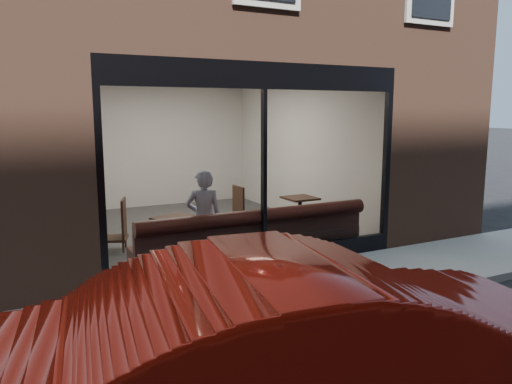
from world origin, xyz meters
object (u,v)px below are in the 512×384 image
parked_car (329,358)px  banquette (252,249)px  cafe_chair_left (114,238)px  cafe_chair_right (230,221)px  cafe_table_right (300,198)px  person (204,219)px  cafe_table_left (176,219)px

parked_car → banquette: bearing=-12.1°
cafe_chair_left → cafe_chair_right: (2.43, 0.35, 0.00)m
cafe_table_right → person: bearing=-156.5°
cafe_chair_left → cafe_chair_right: bearing=-152.6°
person → cafe_chair_right: bearing=-109.6°
cafe_table_left → cafe_table_right: 2.92m
cafe_chair_right → person: bearing=52.1°
person → cafe_table_right: 2.72m
banquette → cafe_chair_left: banquette is taller
cafe_table_right → parked_car: bearing=-120.5°
cafe_chair_right → cafe_chair_left: bearing=5.4°
cafe_table_right → cafe_chair_right: cafe_table_right is taller
cafe_table_right → cafe_chair_left: 3.69m
banquette → cafe_chair_right: bearing=75.5°
cafe_table_left → cafe_chair_left: size_ratio=1.35×
banquette → parked_car: parked_car is taller
person → cafe_table_left: bearing=-33.5°
cafe_chair_right → parked_car: (-2.16, -6.47, 0.51)m
cafe_table_left → parked_car: parked_car is taller
cafe_chair_right → parked_car: size_ratio=0.10×
cafe_table_left → cafe_table_right: same height
banquette → parked_car: 4.76m
parked_car → person: bearing=-2.4°
person → cafe_table_left: (-0.33, 0.38, -0.04)m
cafe_chair_left → cafe_table_left: bearing=144.4°
banquette → person: bearing=167.6°
cafe_table_left → cafe_table_right: size_ratio=1.04×
person → parked_car: size_ratio=0.34×
person → banquette: bearing=-176.9°
cafe_table_right → cafe_chair_left: bearing=173.4°
person → cafe_table_left: size_ratio=2.47×
banquette → cafe_table_right: 2.19m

